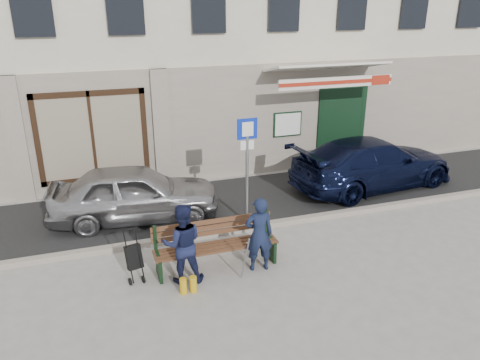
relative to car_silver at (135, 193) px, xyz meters
name	(u,v)px	position (x,y,z in m)	size (l,w,h in m)	color
ground	(278,262)	(2.43, -2.89, -0.66)	(80.00, 80.00, 0.00)	#9E9991
asphalt_lane	(231,202)	(2.43, 0.21, -0.66)	(60.00, 3.20, 0.01)	#282828
curb	(253,227)	(2.43, -1.39, -0.60)	(60.00, 0.18, 0.12)	#9E9384
car_silver	(135,193)	(0.00, 0.00, 0.00)	(1.57, 3.89, 1.33)	#A7A6AB
car_navy	(373,163)	(6.45, 0.04, 0.03)	(1.93, 4.74, 1.38)	black
parking_sign	(247,155)	(2.42, -1.00, 0.99)	(0.46, 0.08, 2.49)	gray
bench	(214,246)	(1.18, -2.66, -0.20)	(2.40, 1.17, 0.98)	brown
man	(259,234)	(1.97, -2.98, 0.08)	(0.54, 0.36, 1.49)	#141D38
woman	(182,244)	(0.52, -2.91, 0.10)	(0.74, 0.58, 1.53)	#161B3D
stroller	(134,258)	(-0.33, -2.57, -0.23)	(0.34, 0.44, 0.98)	black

